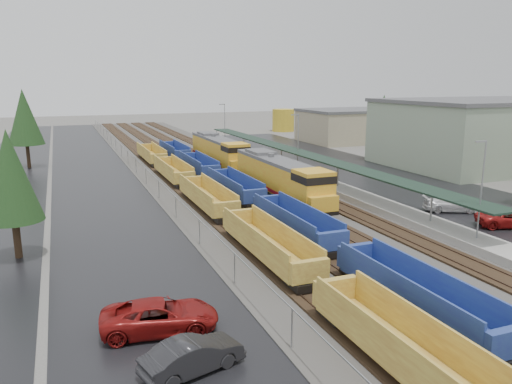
{
  "coord_description": "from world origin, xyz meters",
  "views": [
    {
      "loc": [
        -18.71,
        -6.82,
        12.12
      ],
      "look_at": [
        -2.13,
        35.12,
        2.0
      ],
      "focal_mm": 35.0,
      "sensor_mm": 36.0,
      "label": 1
    }
  ],
  "objects_px": {
    "locomotive_trail": "(219,152)",
    "storage_tank": "(283,120)",
    "well_string_blue": "(295,224)",
    "parked_car_east_c": "(450,204)",
    "parked_car_west_b": "(193,356)",
    "parked_car_east_b": "(509,219)",
    "well_string_yellow": "(232,218)",
    "locomotive_lead": "(281,178)",
    "parked_car_west_c": "(160,316)"
  },
  "relations": [
    {
      "from": "locomotive_trail",
      "to": "parked_car_west_c",
      "type": "height_order",
      "value": "locomotive_trail"
    },
    {
      "from": "well_string_blue",
      "to": "parked_car_east_c",
      "type": "bearing_deg",
      "value": 5.76
    },
    {
      "from": "storage_tank",
      "to": "parked_car_west_b",
      "type": "bearing_deg",
      "value": -116.74
    },
    {
      "from": "parked_car_east_b",
      "to": "locomotive_lead",
      "type": "bearing_deg",
      "value": 64.35
    },
    {
      "from": "parked_car_west_c",
      "to": "parked_car_east_c",
      "type": "distance_m",
      "value": 32.6
    },
    {
      "from": "parked_car_west_b",
      "to": "locomotive_trail",
      "type": "bearing_deg",
      "value": -34.7
    },
    {
      "from": "parked_car_west_c",
      "to": "parked_car_east_b",
      "type": "bearing_deg",
      "value": -68.07
    },
    {
      "from": "locomotive_lead",
      "to": "parked_car_west_b",
      "type": "xyz_separation_m",
      "value": [
        -16.2,
        -26.72,
        -1.62
      ]
    },
    {
      "from": "locomotive_trail",
      "to": "parked_car_east_b",
      "type": "height_order",
      "value": "locomotive_trail"
    },
    {
      "from": "locomotive_lead",
      "to": "locomotive_trail",
      "type": "xyz_separation_m",
      "value": [
        0.0,
        21.0,
        0.0
      ]
    },
    {
      "from": "well_string_blue",
      "to": "parked_car_east_c",
      "type": "distance_m",
      "value": 17.2
    },
    {
      "from": "well_string_blue",
      "to": "parked_car_west_b",
      "type": "xyz_separation_m",
      "value": [
        -12.2,
        -15.25,
        -0.36
      ]
    },
    {
      "from": "locomotive_lead",
      "to": "well_string_yellow",
      "type": "distance_m",
      "value": 11.36
    },
    {
      "from": "parked_car_east_b",
      "to": "parked_car_west_c",
      "type": "bearing_deg",
      "value": 125.44
    },
    {
      "from": "parked_car_east_b",
      "to": "well_string_blue",
      "type": "bearing_deg",
      "value": 99.54
    },
    {
      "from": "well_string_blue",
      "to": "parked_car_west_c",
      "type": "distance_m",
      "value": 17.04
    },
    {
      "from": "well_string_yellow",
      "to": "parked_car_west_b",
      "type": "relative_size",
      "value": 19.61
    },
    {
      "from": "locomotive_lead",
      "to": "parked_car_west_c",
      "type": "height_order",
      "value": "locomotive_lead"
    },
    {
      "from": "parked_car_east_b",
      "to": "parked_car_east_c",
      "type": "bearing_deg",
      "value": 31.06
    },
    {
      "from": "locomotive_trail",
      "to": "well_string_blue",
      "type": "bearing_deg",
      "value": -97.02
    },
    {
      "from": "well_string_blue",
      "to": "parked_car_east_b",
      "type": "relative_size",
      "value": 19.01
    },
    {
      "from": "locomotive_trail",
      "to": "well_string_yellow",
      "type": "height_order",
      "value": "locomotive_trail"
    },
    {
      "from": "locomotive_lead",
      "to": "parked_car_east_c",
      "type": "height_order",
      "value": "locomotive_lead"
    },
    {
      "from": "parked_car_east_b",
      "to": "parked_car_east_c",
      "type": "xyz_separation_m",
      "value": [
        -0.88,
        5.86,
        -0.01
      ]
    },
    {
      "from": "parked_car_west_b",
      "to": "parked_car_east_b",
      "type": "relative_size",
      "value": 0.86
    },
    {
      "from": "well_string_blue",
      "to": "locomotive_trail",
      "type": "bearing_deg",
      "value": 82.98
    },
    {
      "from": "locomotive_lead",
      "to": "parked_car_east_b",
      "type": "relative_size",
      "value": 3.75
    },
    {
      "from": "storage_tank",
      "to": "parked_car_east_c",
      "type": "height_order",
      "value": "storage_tank"
    },
    {
      "from": "parked_car_east_b",
      "to": "storage_tank",
      "type": "bearing_deg",
      "value": 11.15
    },
    {
      "from": "parked_car_east_b",
      "to": "locomotive_trail",
      "type": "bearing_deg",
      "value": 43.39
    },
    {
      "from": "parked_car_west_c",
      "to": "parked_car_east_c",
      "type": "height_order",
      "value": "parked_car_west_c"
    },
    {
      "from": "parked_car_east_c",
      "to": "well_string_yellow",
      "type": "bearing_deg",
      "value": 109.36
    },
    {
      "from": "locomotive_lead",
      "to": "storage_tank",
      "type": "distance_m",
      "value": 72.06
    },
    {
      "from": "locomotive_lead",
      "to": "storage_tank",
      "type": "xyz_separation_m",
      "value": [
        30.22,
        65.42,
        0.29
      ]
    },
    {
      "from": "parked_car_west_b",
      "to": "parked_car_east_c",
      "type": "xyz_separation_m",
      "value": [
        29.31,
        16.97,
        -0.02
      ]
    },
    {
      "from": "storage_tank",
      "to": "parked_car_west_c",
      "type": "relative_size",
      "value": 0.93
    },
    {
      "from": "parked_car_west_b",
      "to": "parked_car_west_c",
      "type": "height_order",
      "value": "parked_car_west_c"
    },
    {
      "from": "locomotive_trail",
      "to": "well_string_yellow",
      "type": "bearing_deg",
      "value": -105.44
    },
    {
      "from": "locomotive_lead",
      "to": "well_string_yellow",
      "type": "relative_size",
      "value": 0.22
    },
    {
      "from": "storage_tank",
      "to": "locomotive_trail",
      "type": "bearing_deg",
      "value": -124.23
    },
    {
      "from": "storage_tank",
      "to": "parked_car_east_c",
      "type": "xyz_separation_m",
      "value": [
        -17.12,
        -75.17,
        -1.94
      ]
    },
    {
      "from": "locomotive_lead",
      "to": "parked_car_east_c",
      "type": "distance_m",
      "value": 16.42
    },
    {
      "from": "well_string_yellow",
      "to": "well_string_blue",
      "type": "xyz_separation_m",
      "value": [
        4.0,
        -3.51,
        -0.0
      ]
    },
    {
      "from": "locomotive_trail",
      "to": "storage_tank",
      "type": "distance_m",
      "value": 53.72
    },
    {
      "from": "locomotive_lead",
      "to": "parked_car_east_b",
      "type": "xyz_separation_m",
      "value": [
        13.99,
        -15.6,
        -1.64
      ]
    },
    {
      "from": "well_string_blue",
      "to": "parked_car_east_b",
      "type": "height_order",
      "value": "well_string_blue"
    },
    {
      "from": "well_string_blue",
      "to": "parked_car_west_c",
      "type": "bearing_deg",
      "value": -138.78
    },
    {
      "from": "storage_tank",
      "to": "parked_car_east_b",
      "type": "relative_size",
      "value": 1.02
    },
    {
      "from": "parked_car_west_c",
      "to": "parked_car_east_c",
      "type": "relative_size",
      "value": 1.16
    },
    {
      "from": "well_string_yellow",
      "to": "well_string_blue",
      "type": "distance_m",
      "value": 5.32
    }
  ]
}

